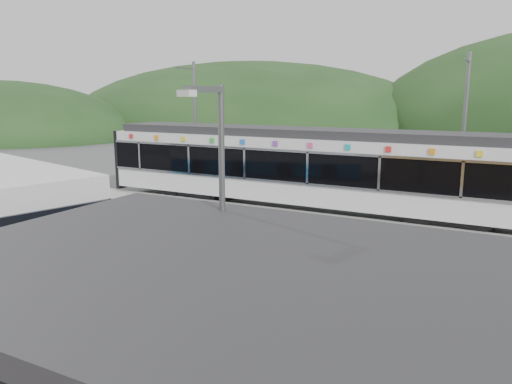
% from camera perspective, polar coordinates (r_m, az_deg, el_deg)
% --- Properties ---
extents(ground, '(120.00, 120.00, 0.00)m').
position_cam_1_polar(ground, '(18.06, -4.03, -5.80)').
color(ground, '#4C4C4F').
rests_on(ground, ground).
extents(hills, '(146.00, 149.00, 26.00)m').
position_cam_1_polar(hills, '(20.82, 18.77, -4.09)').
color(hills, '#1E3D19').
rests_on(hills, ground).
extents(platform, '(26.00, 3.20, 0.30)m').
position_cam_1_polar(platform, '(20.79, 0.78, -3.08)').
color(platform, '#9E9E99').
rests_on(platform, ground).
extents(yellow_line, '(26.00, 0.10, 0.01)m').
position_cam_1_polar(yellow_line, '(19.64, -0.95, -3.46)').
color(yellow_line, yellow).
rests_on(yellow_line, platform).
extents(train, '(20.44, 3.01, 3.74)m').
position_cam_1_polar(train, '(22.43, 6.18, 2.90)').
color(train, black).
rests_on(train, ground).
extents(catenary_mast_west, '(0.18, 1.80, 7.00)m').
position_cam_1_polar(catenary_mast_west, '(28.33, -7.04, 7.81)').
color(catenary_mast_west, slate).
rests_on(catenary_mast_west, ground).
extents(catenary_mast_east, '(0.18, 1.80, 7.00)m').
position_cam_1_polar(catenary_mast_east, '(23.36, 22.63, 6.35)').
color(catenary_mast_east, slate).
rests_on(catenary_mast_east, ground).
extents(station_shelter, '(9.20, 6.20, 3.00)m').
position_cam_1_polar(station_shelter, '(7.46, -1.46, -18.63)').
color(station_shelter, olive).
rests_on(station_shelter, ground).
extents(lamp_post, '(0.39, 1.01, 5.43)m').
position_cam_1_polar(lamp_post, '(9.74, -4.25, -0.74)').
color(lamp_post, slate).
rests_on(lamp_post, ground).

